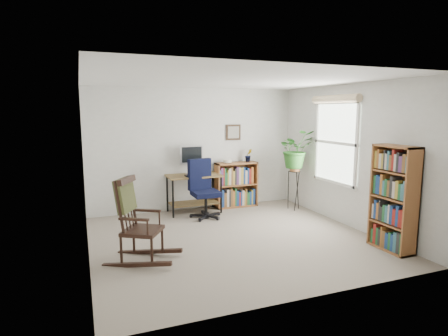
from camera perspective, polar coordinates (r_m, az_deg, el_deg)
name	(u,v)px	position (r m, az deg, el deg)	size (l,w,h in m)	color
floor	(233,239)	(5.88, 1.43, -10.72)	(4.20, 4.00, 0.00)	gray
ceiling	(234,80)	(5.57, 1.52, 13.28)	(4.20, 4.00, 0.00)	silver
wall_back	(195,149)	(7.47, -4.42, 2.86)	(4.20, 0.00, 2.40)	silver
wall_front	(310,187)	(3.85, 12.96, -2.80)	(4.20, 0.00, 2.40)	silver
wall_left	(84,170)	(5.18, -20.53, -0.23)	(0.00, 4.00, 2.40)	silver
wall_right	(348,156)	(6.68, 18.35, 1.76)	(0.00, 4.00, 2.40)	silver
window	(335,143)	(6.87, 16.59, 3.70)	(0.12, 1.20, 1.50)	white
desk	(194,194)	(7.28, -4.59, -3.91)	(1.03, 0.56, 0.74)	brown
monitor	(192,160)	(7.31, -4.97, 1.29)	(0.46, 0.16, 0.56)	silver
keyboard	(196,175)	(7.10, -4.36, -1.10)	(0.40, 0.15, 0.03)	black
office_chair	(206,189)	(6.85, -2.79, -3.17)	(0.60, 0.60, 1.10)	black
rocking_chair	(142,219)	(5.00, -12.36, -7.62)	(0.58, 0.97, 1.13)	black
low_bookshelf	(236,185)	(7.69, 1.85, -2.54)	(0.87, 0.29, 0.92)	#925830
tall_bookshelf	(394,198)	(5.75, 24.44, -4.24)	(0.28, 0.65, 1.49)	#925830
plant_stand	(294,187)	(7.58, 10.65, -2.89)	(0.25, 0.25, 0.91)	black
spider_plant	(296,131)	(7.44, 10.89, 5.60)	(1.69, 1.88, 1.46)	#2D6E26
potted_plant_small	(248,159)	(7.72, 3.75, 1.36)	(0.13, 0.24, 0.11)	#2D6E26
framed_picture	(233,132)	(7.69, 1.45, 5.45)	(0.32, 0.04, 0.32)	black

